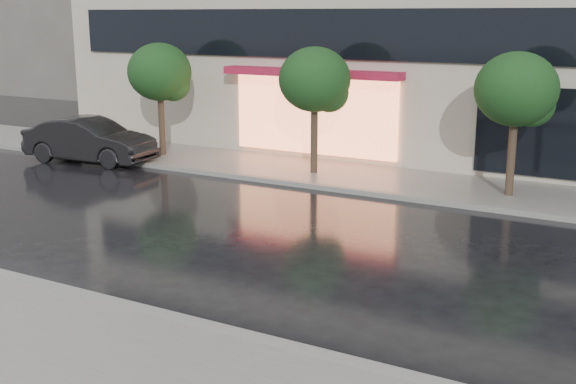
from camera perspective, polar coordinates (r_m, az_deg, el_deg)
The scene contains 9 objects.
ground at distance 12.95m, azimuth -6.69°, elevation -8.56°, with size 120.00×120.00×0.00m, color black.
sidewalk_near at distance 10.73m, azimuth -17.24°, elevation -13.72°, with size 60.00×4.50×0.12m, color slate.
sidewalk_far at distance 21.67m, azimuth 9.42°, elevation 0.71°, with size 60.00×3.50×0.12m, color slate.
curb_near at distance 12.20m, azimuth -9.50°, elevation -9.76°, with size 60.00×0.25×0.14m, color gray.
curb_far at distance 20.07m, azimuth 7.69°, elevation -0.25°, with size 60.00×0.25×0.14m, color gray.
tree_far_west at distance 25.47m, azimuth -9.95°, elevation 9.15°, with size 2.20×2.20×3.99m.
tree_mid_west at distance 22.18m, azimuth 2.30°, elevation 8.68°, with size 2.20×2.20×3.99m.
tree_mid_east at distance 20.17m, azimuth 17.77°, elevation 7.52°, with size 2.20×2.20×3.99m.
parked_car at distance 25.45m, azimuth -15.39°, elevation 3.95°, with size 1.61×4.61×1.52m, color black.
Camera 1 is at (7.14, -9.62, 4.91)m, focal length 45.00 mm.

